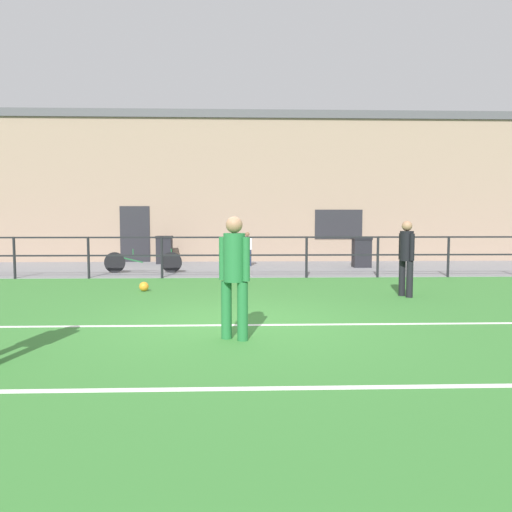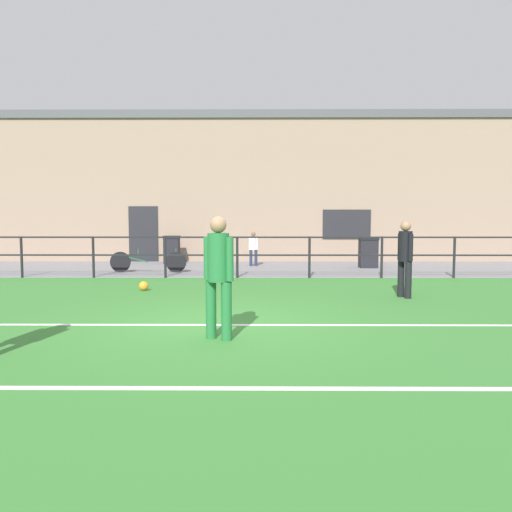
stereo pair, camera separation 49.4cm
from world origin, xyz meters
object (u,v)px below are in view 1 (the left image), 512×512
at_px(spectator_child, 247,247).
at_px(trash_bin_1, 164,250).
at_px(soccer_ball_spare, 144,287).
at_px(bicycle_parked_1, 143,262).
at_px(trash_bin_0, 362,252).
at_px(player_goalkeeper, 406,254).
at_px(player_striker, 234,270).

relative_size(spectator_child, trash_bin_1, 1.17).
xyz_separation_m(soccer_ball_spare, spectator_child, (2.44, 5.66, 0.57)).
height_order(spectator_child, bicycle_parked_1, spectator_child).
relative_size(soccer_ball_spare, trash_bin_0, 0.21).
height_order(soccer_ball_spare, bicycle_parked_1, bicycle_parked_1).
xyz_separation_m(player_goalkeeper, bicycle_parked_1, (-6.40, 4.60, -0.56)).
bearing_deg(bicycle_parked_1, soccer_ball_spare, -78.86).
relative_size(player_striker, soccer_ball_spare, 7.82).
distance_m(soccer_ball_spare, trash_bin_0, 8.09).
bearing_deg(soccer_ball_spare, trash_bin_1, 94.52).
bearing_deg(trash_bin_0, spectator_child, 171.99).
bearing_deg(spectator_child, trash_bin_1, -19.44).
distance_m(player_goalkeeper, spectator_child, 7.37).
distance_m(soccer_ball_spare, spectator_child, 6.19).
xyz_separation_m(player_striker, soccer_ball_spare, (-2.10, 4.55, -0.85)).
xyz_separation_m(player_goalkeeper, spectator_child, (-3.24, 6.62, -0.23)).
bearing_deg(soccer_ball_spare, trash_bin_0, 39.37).
distance_m(soccer_ball_spare, trash_bin_1, 6.67).
xyz_separation_m(player_striker, trash_bin_0, (4.15, 9.68, -0.43)).
height_order(player_goalkeeper, spectator_child, player_goalkeeper).
bearing_deg(bicycle_parked_1, spectator_child, 32.60).
relative_size(player_goalkeeper, bicycle_parked_1, 0.69).
relative_size(soccer_ball_spare, spectator_child, 0.18).
height_order(player_striker, trash_bin_0, player_striker).
bearing_deg(player_striker, spectator_child, 115.76).
distance_m(player_goalkeeper, trash_bin_0, 6.12).
relative_size(player_goalkeeper, trash_bin_0, 1.60).
bearing_deg(spectator_child, player_striker, 86.77).
distance_m(spectator_child, bicycle_parked_1, 3.77).
distance_m(player_striker, soccer_ball_spare, 5.08).
xyz_separation_m(spectator_child, bicycle_parked_1, (-3.16, -2.02, -0.33)).
xyz_separation_m(trash_bin_0, trash_bin_1, (-6.77, 1.51, -0.00)).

